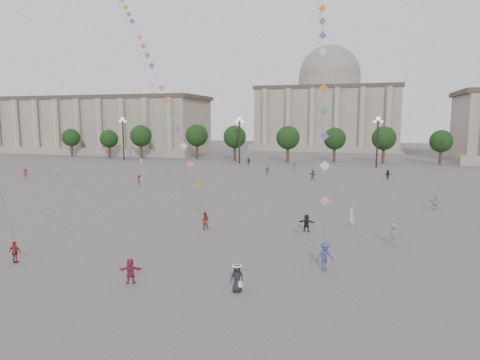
# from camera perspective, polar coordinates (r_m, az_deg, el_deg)

# --- Properties ---
(ground) EXTENTS (360.00, 360.00, 0.00)m
(ground) POSITION_cam_1_polar(r_m,az_deg,el_deg) (28.61, -10.60, -12.29)
(ground) COLOR #5E5B59
(ground) RESTS_ON ground
(hall_west) EXTENTS (84.00, 26.22, 17.20)m
(hall_west) POSITION_cam_1_polar(r_m,az_deg,el_deg) (146.61, -20.57, 6.88)
(hall_west) COLOR gray
(hall_west) RESTS_ON ground
(hall_central) EXTENTS (48.30, 34.30, 35.50)m
(hall_central) POSITION_cam_1_polar(r_m,az_deg,el_deg) (153.69, 11.69, 9.41)
(hall_central) COLOR gray
(hall_central) RESTS_ON ground
(tree_row) EXTENTS (137.12, 5.12, 8.00)m
(tree_row) POSITION_cam_1_polar(r_m,az_deg,el_deg) (102.75, 9.29, 5.35)
(tree_row) COLOR #3C2E1E
(tree_row) RESTS_ON ground
(lamp_post_far_west) EXTENTS (2.00, 0.90, 10.65)m
(lamp_post_far_west) POSITION_cam_1_polar(r_m,az_deg,el_deg) (110.02, -15.35, 6.36)
(lamp_post_far_west) COLOR #262628
(lamp_post_far_west) RESTS_ON ground
(lamp_post_mid_west) EXTENTS (2.00, 0.90, 10.65)m
(lamp_post_mid_west) POSITION_cam_1_polar(r_m,az_deg,el_deg) (97.82, -0.07, 6.48)
(lamp_post_mid_west) COLOR #262628
(lamp_post_mid_west) RESTS_ON ground
(lamp_post_mid_east) EXTENTS (2.00, 0.90, 10.65)m
(lamp_post_mid_east) POSITION_cam_1_polar(r_m,az_deg,el_deg) (93.99, 17.88, 6.04)
(lamp_post_mid_east) COLOR #262628
(lamp_post_mid_east) RESTS_ON ground
(person_crowd_0) EXTENTS (1.17, 0.76, 1.85)m
(person_crowd_0) POSITION_cam_1_polar(r_m,az_deg,el_deg) (93.56, 1.14, 2.47)
(person_crowd_0) COLOR navy
(person_crowd_0) RESTS_ON ground
(person_crowd_1) EXTENTS (1.15, 1.16, 1.89)m
(person_crowd_1) POSITION_cam_1_polar(r_m,az_deg,el_deg) (82.90, -23.23, 1.14)
(person_crowd_1) COLOR beige
(person_crowd_1) RESTS_ON ground
(person_crowd_2) EXTENTS (1.33, 1.36, 1.87)m
(person_crowd_2) POSITION_cam_1_polar(r_m,az_deg,el_deg) (80.22, -26.69, 0.72)
(person_crowd_2) COLOR maroon
(person_crowd_2) RESTS_ON ground
(person_crowd_3) EXTENTS (1.46, 0.47, 1.58)m
(person_crowd_3) POSITION_cam_1_polar(r_m,az_deg,el_deg) (38.65, 8.86, -5.69)
(person_crowd_3) COLOR black
(person_crowd_3) RESTS_ON ground
(person_crowd_4) EXTENTS (1.67, 1.64, 1.91)m
(person_crowd_4) POSITION_cam_1_polar(r_m,az_deg,el_deg) (85.88, 7.14, 1.94)
(person_crowd_4) COLOR #BABAB5
(person_crowd_4) RESTS_ON ground
(person_crowd_6) EXTENTS (1.31, 0.92, 1.85)m
(person_crowd_6) POSITION_cam_1_polar(r_m,az_deg,el_deg) (36.02, 19.78, -6.86)
(person_crowd_6) COLOR slate
(person_crowd_6) RESTS_ON ground
(person_crowd_7) EXTENTS (1.46, 0.55, 1.54)m
(person_crowd_7) POSITION_cam_1_polar(r_m,az_deg,el_deg) (52.57, 24.60, -2.71)
(person_crowd_7) COLOR #B0B0AB
(person_crowd_7) RESTS_ON ground
(person_crowd_9) EXTENTS (1.35, 1.42, 1.60)m
(person_crowd_9) POSITION_cam_1_polar(r_m,az_deg,el_deg) (76.14, 19.11, 0.68)
(person_crowd_9) COLOR black
(person_crowd_9) RESTS_ON ground
(person_crowd_10) EXTENTS (0.73, 0.79, 1.81)m
(person_crowd_10) POSITION_cam_1_polar(r_m,az_deg,el_deg) (94.22, -13.02, 2.29)
(person_crowd_10) COLOR silver
(person_crowd_10) RESTS_ON ground
(person_crowd_12) EXTENTS (1.67, 1.21, 1.74)m
(person_crowd_12) POSITION_cam_1_polar(r_m,az_deg,el_deg) (72.06, 9.69, 0.68)
(person_crowd_12) COLOR slate
(person_crowd_12) RESTS_ON ground
(person_crowd_13) EXTENTS (0.83, 0.83, 1.94)m
(person_crowd_13) POSITION_cam_1_polar(r_m,az_deg,el_deg) (40.27, 14.61, -5.03)
(person_crowd_13) COLOR beige
(person_crowd_13) RESTS_ON ground
(person_crowd_16) EXTENTS (1.00, 0.68, 1.58)m
(person_crowd_16) POSITION_cam_1_polar(r_m,az_deg,el_deg) (78.18, 3.65, 1.28)
(person_crowd_16) COLOR slate
(person_crowd_16) RESTS_ON ground
(person_crowd_17) EXTENTS (1.10, 1.29, 1.73)m
(person_crowd_17) POSITION_cam_1_polar(r_m,az_deg,el_deg) (66.26, -13.29, -0.06)
(person_crowd_17) COLOR maroon
(person_crowd_17) RESTS_ON ground
(tourist_0) EXTENTS (0.94, 0.44, 1.56)m
(tourist_0) POSITION_cam_1_polar(r_m,az_deg,el_deg) (33.85, -27.80, -8.51)
(tourist_0) COLOR maroon
(tourist_0) RESTS_ON ground
(tourist_2) EXTENTS (1.51, 0.93, 1.56)m
(tourist_2) POSITION_cam_1_polar(r_m,az_deg,el_deg) (27.32, -14.40, -11.67)
(tourist_2) COLOR #982942
(tourist_2) RESTS_ON ground
(kite_flyer_0) EXTENTS (0.91, 0.79, 1.59)m
(kite_flyer_0) POSITION_cam_1_polar(r_m,az_deg,el_deg) (39.19, -4.70, -5.42)
(kite_flyer_0) COLOR brown
(kite_flyer_0) RESTS_ON ground
(kite_flyer_1) EXTENTS (1.44, 1.31, 1.94)m
(kite_flyer_1) POSITION_cam_1_polar(r_m,az_deg,el_deg) (29.11, 11.25, -9.93)
(kite_flyer_1) COLOR #3A4082
(kite_flyer_1) RESTS_ON ground
(hat_person) EXTENTS (0.97, 0.93, 1.69)m
(hat_person) POSITION_cam_1_polar(r_m,az_deg,el_deg) (25.22, -0.40, -12.85)
(hat_person) COLOR black
(hat_person) RESTS_ON ground
(kite_train_west) EXTENTS (33.33, 34.50, 62.54)m
(kite_train_west) POSITION_cam_1_polar(r_m,az_deg,el_deg) (63.66, -14.36, 19.66)
(kite_train_west) COLOR #3F3F3F
(kite_train_west) RESTS_ON ground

